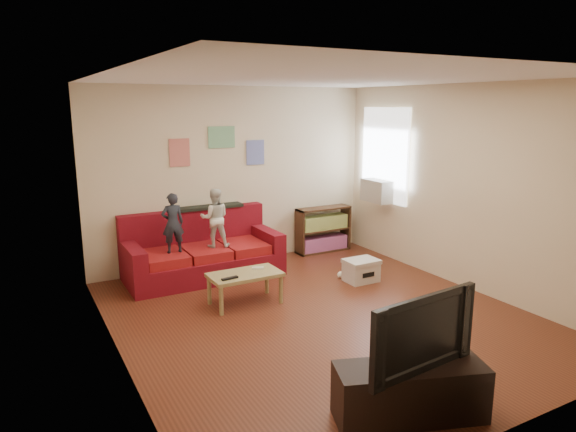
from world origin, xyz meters
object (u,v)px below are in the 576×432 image
child_b (215,218)px  file_box (361,270)px  coffee_table (245,277)px  tv_stand (410,392)px  sofa (202,254)px  child_a (173,223)px  bookshelf (323,232)px  television (414,329)px

child_b → file_box: size_ratio=1.82×
coffee_table → tv_stand: tv_stand is taller
sofa → child_a: bearing=-158.9°
bookshelf → television: television is taller
sofa → television: television is taller
coffee_table → television: (0.15, -2.80, 0.41)m
coffee_table → bookshelf: size_ratio=0.94×
bookshelf → file_box: size_ratio=2.05×
child_a → sofa: bearing=-154.5°
bookshelf → tv_stand: (-1.96, -4.31, -0.11)m
bookshelf → file_box: bookshelf is taller
coffee_table → tv_stand: size_ratio=0.75×
sofa → bookshelf: sofa is taller
coffee_table → file_box: size_ratio=1.93×
coffee_table → file_box: coffee_table is taller
sofa → television: bearing=-86.4°
file_box → bookshelf: bearing=77.1°
file_box → television: television is taller
child_b → file_box: 2.18m
child_a → coffee_table: child_a is taller
file_box → television: 3.26m
child_b → tv_stand: 3.97m
coffee_table → television: television is taller
television → file_box: bearing=54.6°
sofa → coffee_table: 1.29m
child_b → file_box: child_b is taller
bookshelf → child_a: bearing=-171.5°
sofa → television: (0.26, -4.09, 0.43)m
sofa → child_b: bearing=-49.7°
child_a → coffee_table: size_ratio=0.93×
file_box → tv_stand: 3.21m
tv_stand → bookshelf: bearing=85.3°
tv_stand → television: 0.53m
bookshelf → sofa: bearing=-174.2°
child_a → tv_stand: bearing=104.7°
child_a → television: bearing=104.7°
child_b → bookshelf: 2.17m
coffee_table → television: 2.84m
child_a → child_b: (0.60, 0.00, 0.01)m
child_a → file_box: size_ratio=1.79×
sofa → child_a: 0.73m
sofa → bookshelf: size_ratio=2.31×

